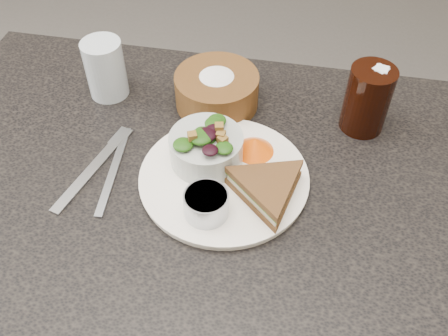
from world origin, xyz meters
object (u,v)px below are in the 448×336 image
at_px(dinner_plate, 224,178).
at_px(water_glass, 105,69).
at_px(bread_basket, 217,85).
at_px(cola_glass, 368,97).
at_px(dining_table, 199,293).
at_px(dressing_ramekin, 206,204).
at_px(sandwich, 268,189).
at_px(salad_bowl, 206,144).

xyz_separation_m(dinner_plate, water_glass, (-0.26, 0.18, 0.05)).
relative_size(bread_basket, cola_glass, 1.15).
xyz_separation_m(dining_table, dressing_ramekin, (0.04, -0.07, 0.41)).
xyz_separation_m(sandwich, dressing_ramekin, (-0.09, -0.05, 0.00)).
height_order(dining_table, cola_glass, cola_glass).
xyz_separation_m(dining_table, salad_bowl, (0.02, 0.04, 0.42)).
bearing_deg(dressing_ramekin, salad_bowl, 102.24).
distance_m(dinner_plate, water_glass, 0.32).
bearing_deg(dressing_ramekin, dining_table, 121.57).
relative_size(bread_basket, water_glass, 1.38).
relative_size(salad_bowl, cola_glass, 0.90).
bearing_deg(bread_basket, sandwich, -60.30).
bearing_deg(salad_bowl, dinner_plate, -40.89).
height_order(dinner_plate, bread_basket, bread_basket).
xyz_separation_m(salad_bowl, dressing_ramekin, (0.02, -0.11, -0.01)).
bearing_deg(cola_glass, bread_basket, 177.95).
bearing_deg(dining_table, sandwich, -8.69).
xyz_separation_m(bread_basket, water_glass, (-0.21, -0.01, 0.01)).
distance_m(dining_table, dinner_plate, 0.38).
distance_m(dressing_ramekin, bread_basket, 0.27).
xyz_separation_m(dinner_plate, cola_glass, (0.22, 0.18, 0.06)).
height_order(dinner_plate, water_glass, water_glass).
bearing_deg(bread_basket, dining_table, -91.02).
xyz_separation_m(sandwich, cola_glass, (0.14, 0.21, 0.04)).
relative_size(sandwich, dressing_ramekin, 2.13).
bearing_deg(dining_table, dressing_ramekin, -58.43).
relative_size(dressing_ramekin, bread_basket, 0.44).
distance_m(salad_bowl, dressing_ramekin, 0.11).
height_order(dining_table, bread_basket, bread_basket).
bearing_deg(dinner_plate, dressing_ramekin, -98.55).
distance_m(dining_table, dressing_ramekin, 0.41).
distance_m(salad_bowl, bread_basket, 0.16).
distance_m(sandwich, bread_basket, 0.25).
bearing_deg(water_glass, bread_basket, 1.75).
distance_m(bread_basket, cola_glass, 0.27).
relative_size(dinner_plate, dressing_ramekin, 4.01).
height_order(salad_bowl, bread_basket, bread_basket).
height_order(dressing_ramekin, water_glass, water_glass).
relative_size(salad_bowl, water_glass, 1.08).
bearing_deg(dinner_plate, bread_basket, 104.91).
distance_m(dining_table, cola_glass, 0.55).
bearing_deg(dinner_plate, water_glass, 145.25).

